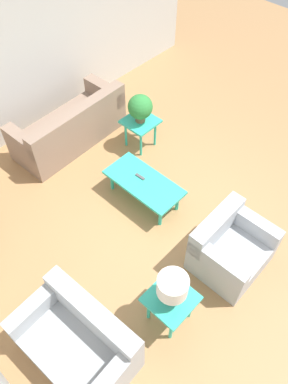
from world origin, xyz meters
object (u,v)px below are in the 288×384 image
object	(u,v)px
table_lamp	(172,287)
sofa	(71,128)
coffee_table	(144,183)
loveseat	(79,342)
side_table_plant	(140,125)
side_table_lamp	(171,301)
armchair	(229,249)
potted_plant	(140,107)

from	to	relation	value
table_lamp	sofa	bearing A→B (deg)	-20.53
sofa	coffee_table	xyz separation A→B (m)	(-1.76, 0.08, 0.04)
sofa	table_lamp	bearing A→B (deg)	67.42
loveseat	side_table_plant	distance (m)	3.48
loveseat	side_table_plant	bearing A→B (deg)	119.66
sofa	loveseat	size ratio (longest dim) A/B	1.50
side_table_lamp	side_table_plant	bearing A→B (deg)	-39.95
sofa	coffee_table	bearing A→B (deg)	85.22
armchair	side_table_lamp	size ratio (longest dim) A/B	1.73
coffee_table	potted_plant	xyz separation A→B (m)	(0.85, -0.82, 0.45)
side_table_plant	potted_plant	bearing A→B (deg)	0.00
loveseat	side_table_lamp	xyz separation A→B (m)	(-0.45, -0.98, 0.14)
loveseat	potted_plant	bearing A→B (deg)	119.66
armchair	side_table_plant	xyz separation A→B (m)	(2.38, -0.85, 0.13)
armchair	loveseat	size ratio (longest dim) A/B	0.70
armchair	table_lamp	size ratio (longest dim) A/B	2.14
loveseat	potted_plant	distance (m)	3.51
coffee_table	side_table_plant	distance (m)	1.19
sofa	coffee_table	world-z (taller)	sofa
armchair	side_table_lamp	distance (m)	1.10
coffee_table	side_table_lamp	size ratio (longest dim) A/B	2.22
armchair	side_table_plant	size ratio (longest dim) A/B	1.73
sofa	armchair	xyz separation A→B (m)	(-3.29, 0.12, 0.01)
sofa	side_table_plant	world-z (taller)	sofa
loveseat	coffee_table	distance (m)	2.34
armchair	potted_plant	world-z (taller)	potted_plant
sofa	side_table_lamp	distance (m)	3.45
loveseat	armchair	bearing A→B (deg)	73.23
side_table_plant	side_table_lamp	distance (m)	3.03
armchair	table_lamp	xyz separation A→B (m)	(0.06, 1.09, 0.50)
loveseat	table_lamp	distance (m)	1.20
armchair	potted_plant	xyz separation A→B (m)	(2.38, -0.85, 0.48)
coffee_table	table_lamp	size ratio (longest dim) A/B	2.74
potted_plant	side_table_plant	bearing A→B (deg)	180.00
sofa	potted_plant	size ratio (longest dim) A/B	4.17
loveseat	potted_plant	xyz separation A→B (m)	(1.87, -2.93, 0.49)
loveseat	potted_plant	world-z (taller)	potted_plant
side_table_lamp	potted_plant	distance (m)	3.05
coffee_table	potted_plant	distance (m)	1.26
sofa	table_lamp	world-z (taller)	table_lamp
potted_plant	table_lamp	distance (m)	3.03
loveseat	side_table_plant	xyz separation A→B (m)	(1.87, -2.93, 0.14)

